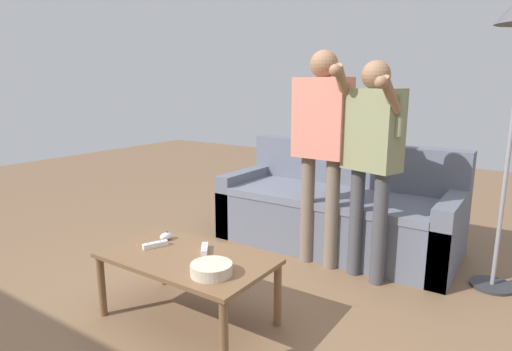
{
  "coord_description": "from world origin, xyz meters",
  "views": [
    {
      "loc": [
        1.53,
        -1.7,
        1.35
      ],
      "look_at": [
        0.05,
        0.5,
        0.78
      ],
      "focal_mm": 29.94,
      "sensor_mm": 36.0,
      "label": 1
    }
  ],
  "objects": [
    {
      "name": "player_center",
      "position": [
        0.21,
        1.11,
        1.0
      ],
      "size": [
        0.47,
        0.38,
        1.59
      ],
      "color": "#756656",
      "rests_on": "ground"
    },
    {
      "name": "player_right",
      "position": [
        0.6,
        1.07,
        0.95
      ],
      "size": [
        0.43,
        0.44,
        1.51
      ],
      "color": "#47474C",
      "rests_on": "ground"
    },
    {
      "name": "couch",
      "position": [
        0.16,
        1.59,
        0.3
      ],
      "size": [
        1.94,
        0.84,
        0.85
      ],
      "color": "slate",
      "rests_on": "ground"
    },
    {
      "name": "coffee_table",
      "position": [
        -0.06,
        -0.03,
        0.35
      ],
      "size": [
        0.98,
        0.56,
        0.4
      ],
      "color": "brown",
      "rests_on": "ground"
    },
    {
      "name": "ground_plane",
      "position": [
        0.0,
        0.0,
        0.0
      ],
      "size": [
        12.0,
        12.0,
        0.0
      ],
      "primitive_type": "plane",
      "color": "brown"
    },
    {
      "name": "snack_bowl",
      "position": [
        0.21,
        -0.14,
        0.43
      ],
      "size": [
        0.22,
        0.22,
        0.06
      ],
      "primitive_type": "cylinder",
      "color": "beige",
      "rests_on": "coffee_table"
    },
    {
      "name": "game_remote_nunchuk",
      "position": [
        -0.35,
        0.08,
        0.42
      ],
      "size": [
        0.06,
        0.09,
        0.05
      ],
      "color": "white",
      "rests_on": "coffee_table"
    },
    {
      "name": "game_remote_wand_far",
      "position": [
        -0.03,
        0.08,
        0.41
      ],
      "size": [
        0.12,
        0.14,
        0.03
      ],
      "color": "white",
      "rests_on": "coffee_table"
    },
    {
      "name": "game_remote_wand_near",
      "position": [
        -0.32,
        -0.04,
        0.41
      ],
      "size": [
        0.09,
        0.15,
        0.03
      ],
      "color": "white",
      "rests_on": "coffee_table"
    }
  ]
}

